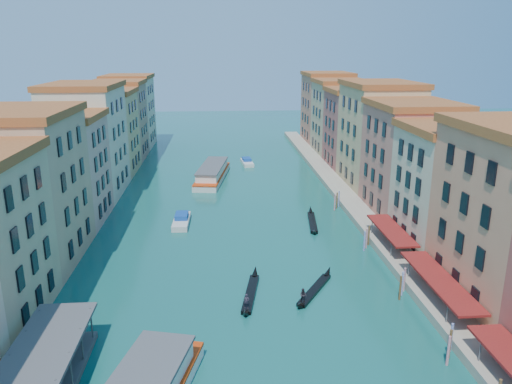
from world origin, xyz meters
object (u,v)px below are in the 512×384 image
vaporetto_stop (43,377)px  gondola_fore (251,292)px  vaporetto_far (212,173)px  gondola_right (314,289)px

vaporetto_stop → gondola_fore: 23.59m
vaporetto_stop → vaporetto_far: (13.25, 68.05, -0.03)m
vaporetto_far → gondola_right: size_ratio=2.20×
vaporetto_stop → gondola_right: vaporetto_stop is taller
vaporetto_stop → gondola_right: (25.26, 15.44, -1.02)m
gondola_fore → gondola_right: size_ratio=1.19×
vaporetto_far → gondola_fore: bearing=-76.3°
vaporetto_stop → gondola_right: size_ratio=1.67×
gondola_right → vaporetto_stop: bearing=-116.8°
gondola_fore → gondola_right: bearing=11.5°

